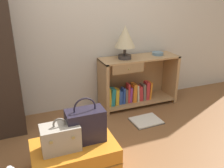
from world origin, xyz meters
TOP-DOWN VIEW (x-y plane):
  - back_wall at (0.00, 1.50)m, footprint 6.40×0.10m
  - bookshelf at (0.72, 1.25)m, footprint 1.08×0.38m
  - table_lamp at (0.54, 1.24)m, footprint 0.26×0.26m
  - bowl at (1.04, 1.25)m, footprint 0.16×0.16m
  - suitcase_large at (-0.40, 0.22)m, footprint 0.74×0.48m
  - train_case at (-0.51, 0.20)m, footprint 0.31×0.20m
  - handbag at (-0.28, 0.24)m, footprint 0.33×0.18m
  - open_book_on_floor at (0.62, 0.75)m, footprint 0.38×0.30m

SIDE VIEW (x-z plane):
  - open_book_on_floor at x=0.62m, z-range 0.00..0.02m
  - suitcase_large at x=-0.40m, z-range 0.00..0.28m
  - bookshelf at x=0.72m, z-range -0.02..0.67m
  - train_case at x=-0.51m, z-range 0.24..0.54m
  - handbag at x=-0.28m, z-range 0.22..0.64m
  - bowl at x=1.04m, z-range 0.68..0.72m
  - table_lamp at x=0.54m, z-range 0.74..1.17m
  - back_wall at x=0.00m, z-range 0.00..2.60m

